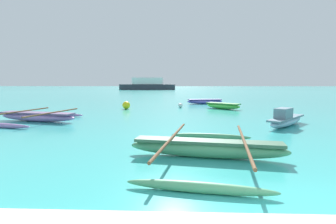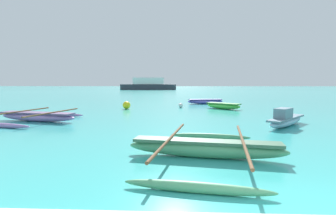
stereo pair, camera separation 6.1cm
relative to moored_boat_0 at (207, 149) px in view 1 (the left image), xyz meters
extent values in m
ellipsoid|color=#509B6C|center=(0.00, 0.00, -0.01)|extent=(4.05, 1.16, 0.45)
cube|color=#386248|center=(0.00, 0.00, 0.18)|extent=(3.73, 1.08, 0.08)
cylinder|color=brown|center=(0.89, -0.15, 0.24)|extent=(0.77, 4.33, 0.07)
cylinder|color=brown|center=(-0.89, 0.15, 0.24)|extent=(0.77, 4.33, 0.07)
ellipsoid|color=#509B6C|center=(0.35, 2.16, -0.13)|extent=(2.65, 0.62, 0.20)
ellipsoid|color=#509B6C|center=(-0.35, -2.16, -0.13)|extent=(2.65, 0.62, 0.20)
ellipsoid|color=#A87ABD|center=(-7.60, 5.86, -0.01)|extent=(4.21, 1.58, 0.44)
cube|color=#694F75|center=(-7.60, 5.86, 0.17)|extent=(3.88, 1.48, 0.08)
cylinder|color=brown|center=(-6.69, 5.66, 0.23)|extent=(0.89, 3.73, 0.07)
cylinder|color=brown|center=(-8.51, 6.07, 0.23)|extent=(0.89, 3.73, 0.07)
ellipsoid|color=#A87ABD|center=(-7.19, 7.72, -0.13)|extent=(2.58, 0.76, 0.20)
ellipsoid|color=#A87ABD|center=(-8.01, 4.01, -0.13)|extent=(2.58, 0.76, 0.20)
ellipsoid|color=#58DC50|center=(2.47, 12.25, -0.02)|extent=(2.52, 2.28, 0.43)
cube|color=#3D8539|center=(2.47, 12.25, 0.15)|extent=(2.33, 2.12, 0.08)
ellipsoid|color=#7264D7|center=(1.60, 16.56, -0.03)|extent=(3.20, 1.18, 0.41)
cube|color=#4B4483|center=(1.60, 16.56, 0.14)|extent=(2.95, 1.11, 0.08)
ellipsoid|color=#98CAE5|center=(4.00, 5.00, -0.04)|extent=(2.62, 2.94, 0.39)
cube|color=slate|center=(4.00, 5.00, 0.11)|extent=(2.43, 2.72, 0.08)
cube|color=slate|center=(3.73, 4.68, 0.37)|extent=(0.99, 1.04, 0.43)
sphere|color=yellow|center=(-4.42, 11.85, 0.04)|extent=(0.55, 0.55, 0.55)
sphere|color=white|center=(-0.57, 13.00, -0.06)|extent=(0.35, 0.35, 0.35)
cube|color=#2D333D|center=(-8.40, 58.82, 0.45)|extent=(13.68, 3.01, 1.37)
cube|color=white|center=(-8.40, 58.82, 1.96)|extent=(7.52, 2.56, 1.64)
camera|label=1|loc=(-0.73, -6.52, 1.67)|focal=28.00mm
camera|label=2|loc=(-0.66, -6.51, 1.67)|focal=28.00mm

